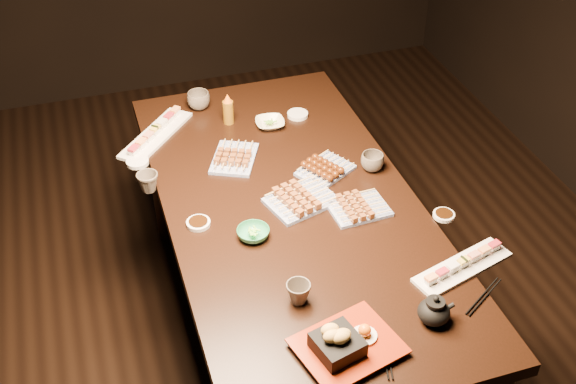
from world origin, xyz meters
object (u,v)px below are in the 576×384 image
Objects in this scene: teacup_near_left at (298,293)px; teacup_mid_right at (372,162)px; sushi_platter_far at (155,131)px; teacup_far_right at (199,100)px; teacup_far_left at (148,182)px; condiment_bottle at (228,109)px; yakitori_plate_left at (234,154)px; yakitori_plate_center at (301,196)px; tempura_tray at (348,338)px; sushi_platter_near at (463,264)px; teapot at (434,309)px; edamame_bowl_green at (253,234)px; yakitori_plate_right at (359,205)px; dining_table at (292,278)px; edamame_bowl_cream at (270,123)px.

teacup_near_left is 0.75m from teacup_mid_right.
sushi_platter_far is 0.27m from teacup_far_right.
teacup_far_left is 0.54m from condiment_bottle.
teacup_far_left is (-0.35, -0.09, 0.01)m from yakitori_plate_left.
teacup_near_left is 1.21m from teacup_far_right.
tempura_tray is at bearing -113.90° from yakitori_plate_center.
teacup_near_left reaches higher than sushi_platter_near.
teapot reaches higher than sushi_platter_near.
teacup_near_left is (-0.16, -0.46, 0.01)m from yakitori_plate_center.
sushi_platter_near is at bearing 8.50° from tempura_tray.
teacup_far_left is at bearing 116.68° from teacup_near_left.
yakitori_plate_left is 1.59× the size of condiment_bottle.
yakitori_plate_right is at bearing 3.34° from edamame_bowl_green.
tempura_tray is (-0.27, -0.58, 0.03)m from yakitori_plate_right.
teacup_near_left reaches higher than edamame_bowl_green.
tempura_tray is 1.02m from teacup_far_left.
dining_table is 0.56m from teacup_mid_right.
sushi_platter_near is at bearing 43.69° from teapot.
teacup_mid_right reaches higher than sushi_platter_far.
teapot is (0.23, -0.66, 0.42)m from dining_table.
tempura_tray reaches higher than edamame_bowl_cream.
yakitori_plate_right is 1.70× the size of edamame_bowl_cream.
teacup_far_left is at bearing -120.34° from teacup_far_right.
dining_table is 15.51× the size of teapot.
sushi_platter_near is 0.52m from tempura_tray.
teapot is at bearing -134.24° from yakitori_plate_left.
dining_table is 0.41m from yakitori_plate_center.
tempura_tray reaches higher than teacup_near_left.
teacup_far_left is at bearing 138.40° from yakitori_plate_center.
edamame_bowl_green is 0.67m from teapot.
edamame_bowl_green is (-0.18, -0.13, 0.39)m from dining_table.
yakitori_plate_center is 0.34m from teacup_mid_right.
condiment_bottle is (-0.51, 1.09, 0.05)m from sushi_platter_near.
sushi_platter_near is at bearing -38.69° from teacup_far_left.
edamame_bowl_green is at bearing -90.16° from teacup_far_right.
yakitori_plate_right is 2.09× the size of teacup_far_right.
teacup_far_left is at bearing 130.45° from teapot.
condiment_bottle reaches higher than dining_table.
yakitori_plate_center is 2.43× the size of teacup_far_right.
teacup_far_left is (-0.48, 0.24, 0.41)m from dining_table.
tempura_tray reaches higher than sushi_platter_far.
teacup_near_left is at bearing 94.13° from tempura_tray.
sushi_platter_far is (-0.40, 0.59, 0.40)m from dining_table.
yakitori_plate_left is (0.26, -0.26, 0.00)m from sushi_platter_far.
dining_table is at bearing -162.77° from teacup_mid_right.
yakitori_plate_center is (0.03, 0.00, 0.41)m from dining_table.
edamame_bowl_green is 0.39× the size of tempura_tray.
condiment_bottle reaches higher than yakitori_plate_center.
yakitori_plate_left is 0.28m from condiment_bottle.
yakitori_plate_left is (-0.35, 0.44, 0.00)m from yakitori_plate_right.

